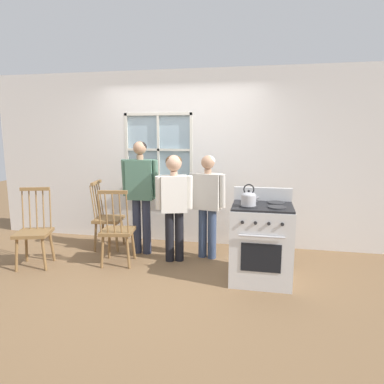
# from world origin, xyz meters

# --- Properties ---
(ground_plane) EXTENTS (16.00, 16.00, 0.00)m
(ground_plane) POSITION_xyz_m (0.00, 0.00, 0.00)
(ground_plane) COLOR brown
(wall_back) EXTENTS (6.40, 0.16, 2.70)m
(wall_back) POSITION_xyz_m (0.02, 1.40, 1.34)
(wall_back) COLOR white
(wall_back) RESTS_ON ground_plane
(chair_by_window) EXTENTS (0.52, 0.50, 1.04)m
(chair_by_window) POSITION_xyz_m (-1.68, -0.01, 0.46)
(chair_by_window) COLOR olive
(chair_by_window) RESTS_ON ground_plane
(chair_near_wall) EXTENTS (0.46, 0.47, 1.04)m
(chair_near_wall) POSITION_xyz_m (-1.05, 0.84, 0.46)
(chair_near_wall) COLOR olive
(chair_near_wall) RESTS_ON ground_plane
(chair_center_cluster) EXTENTS (0.48, 0.46, 1.04)m
(chair_center_cluster) POSITION_xyz_m (-0.63, 0.25, 0.46)
(chair_center_cluster) COLOR olive
(chair_center_cluster) RESTS_ON ground_plane
(person_elderly_left) EXTENTS (0.54, 0.22, 1.63)m
(person_elderly_left) POSITION_xyz_m (-0.45, 0.72, 0.98)
(person_elderly_left) COLOR #2D3347
(person_elderly_left) RESTS_ON ground_plane
(person_teen_center) EXTENTS (0.51, 0.30, 1.46)m
(person_teen_center) POSITION_xyz_m (0.09, 0.52, 0.89)
(person_teen_center) COLOR black
(person_teen_center) RESTS_ON ground_plane
(person_adult_right) EXTENTS (0.52, 0.27, 1.45)m
(person_adult_right) POSITION_xyz_m (0.51, 0.73, 0.86)
(person_adult_right) COLOR #384766
(person_adult_right) RESTS_ON ground_plane
(stove) EXTENTS (0.71, 0.68, 1.08)m
(stove) POSITION_xyz_m (1.26, 0.13, 0.47)
(stove) COLOR silver
(stove) RESTS_ON ground_plane
(kettle) EXTENTS (0.21, 0.17, 0.25)m
(kettle) POSITION_xyz_m (1.10, -0.00, 1.02)
(kettle) COLOR #B7B7BC
(kettle) RESTS_ON stove
(potted_plant) EXTENTS (0.16, 0.16, 0.34)m
(potted_plant) POSITION_xyz_m (-0.58, 1.31, 1.01)
(potted_plant) COLOR #935B3D
(potted_plant) RESTS_ON wall_back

